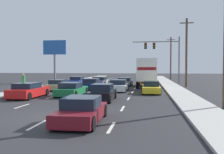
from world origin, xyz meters
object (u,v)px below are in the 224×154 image
object	(u,v)px
car_navy	(91,84)
roadside_billboard	(55,52)
traffic_signal_mast	(160,50)
utility_pole_far	(171,58)
car_maroon	(82,111)
utility_pole_mid	(186,52)
car_white	(119,86)
car_silver	(100,81)
car_gray	(125,82)
car_tan	(58,85)
car_black	(102,93)
car_red	(29,91)
car_green	(72,90)
car_blue	(77,81)
pedestrian_near_corner	(23,82)
car_yellow	(151,88)
box_truck	(147,71)

from	to	relation	value
car_navy	roadside_billboard	xyz separation A→B (m)	(-9.33, 12.25, 4.62)
traffic_signal_mast	utility_pole_far	world-z (taller)	utility_pole_far
car_maroon	utility_pole_mid	xyz separation A→B (m)	(8.20, 22.62, 4.13)
car_white	utility_pole_mid	bearing A→B (deg)	40.31
car_silver	car_gray	distance (m)	3.64
car_tan	traffic_signal_mast	world-z (taller)	traffic_signal_mast
car_white	car_black	xyz separation A→B (m)	(-0.39, -7.90, 0.02)
car_tan	car_red	distance (m)	7.25
car_green	utility_pole_far	xyz separation A→B (m)	(11.92, 32.88, 4.15)
car_tan	car_blue	bearing A→B (deg)	90.61
car_red	utility_pole_far	xyz separation A→B (m)	(15.17, 34.76, 4.11)
car_red	car_gray	size ratio (longest dim) A/B	1.12
car_blue	roadside_billboard	bearing A→B (deg)	134.26
car_tan	car_navy	size ratio (longest dim) A/B	0.96
car_red	traffic_signal_mast	bearing A→B (deg)	58.72
car_black	car_silver	bearing A→B (deg)	101.56
utility_pole_mid	pedestrian_near_corner	bearing A→B (deg)	-154.24
car_gray	roadside_billboard	xyz separation A→B (m)	(-12.84, 6.38, 4.68)
utility_pole_mid	roadside_billboard	distance (m)	22.33
car_red	traffic_signal_mast	distance (m)	23.89
car_blue	traffic_signal_mast	world-z (taller)	traffic_signal_mast
car_tan	utility_pole_mid	size ratio (longest dim) A/B	0.50
car_white	car_tan	bearing A→B (deg)	177.53
car_maroon	car_yellow	distance (m)	14.38
traffic_signal_mast	utility_pole_far	bearing A→B (deg)	78.45
car_gray	car_black	bearing A→B (deg)	-91.27
car_red	box_truck	bearing A→B (deg)	51.24
car_yellow	pedestrian_near_corner	size ratio (longest dim) A/B	2.48
car_tan	utility_pole_far	distance (m)	31.70
car_red	car_black	bearing A→B (deg)	-8.15
box_truck	traffic_signal_mast	xyz separation A→B (m)	(2.05, 7.42, 3.28)
car_yellow	box_truck	bearing A→B (deg)	93.41
car_tan	pedestrian_near_corner	distance (m)	3.84
car_red	pedestrian_near_corner	size ratio (longest dim) A/B	2.57
car_tan	traffic_signal_mast	xyz separation A→B (m)	(12.18, 12.76, 4.83)
car_silver	car_white	world-z (taller)	car_white
car_yellow	roadside_billboard	distance (m)	23.33
car_silver	utility_pole_far	world-z (taller)	utility_pole_far
roadside_billboard	car_blue	bearing A→B (deg)	-45.74
car_maroon	roadside_billboard	xyz separation A→B (m)	(-12.90, 29.91, 4.66)
car_black	utility_pole_mid	distance (m)	17.66
car_maroon	utility_pole_mid	world-z (taller)	utility_pole_mid
car_red	car_silver	xyz separation A→B (m)	(3.38, 15.09, -0.02)
car_maroon	utility_pole_far	distance (m)	44.40
utility_pole_far	pedestrian_near_corner	bearing A→B (deg)	-121.63
car_silver	car_red	bearing A→B (deg)	-102.62
car_tan	roadside_billboard	size ratio (longest dim) A/B	0.62
car_black	car_maroon	size ratio (longest dim) A/B	0.98
car_blue	car_tan	distance (m)	8.09
car_gray	pedestrian_near_corner	bearing A→B (deg)	-136.01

